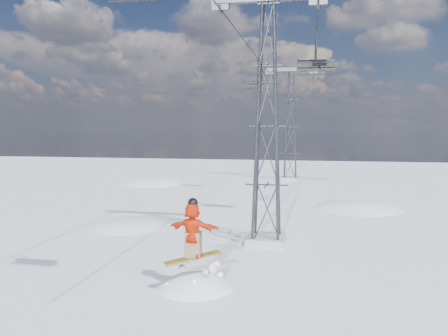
% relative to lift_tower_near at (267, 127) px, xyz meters
% --- Properties ---
extents(ground, '(120.00, 120.00, 0.00)m').
position_rel_lift_tower_near_xyz_m(ground, '(-0.80, -8.00, -5.47)').
color(ground, white).
rests_on(ground, ground).
extents(snow_terrain, '(39.00, 37.00, 22.00)m').
position_rel_lift_tower_near_xyz_m(snow_terrain, '(-5.57, 13.24, -15.06)').
color(snow_terrain, white).
rests_on(snow_terrain, ground).
extents(lift_tower_near, '(5.20, 1.80, 11.43)m').
position_rel_lift_tower_near_xyz_m(lift_tower_near, '(0.00, 0.00, 0.00)').
color(lift_tower_near, '#999999').
rests_on(lift_tower_near, ground).
extents(lift_tower_far, '(5.20, 1.80, 11.43)m').
position_rel_lift_tower_near_xyz_m(lift_tower_far, '(0.00, 25.00, 0.00)').
color(lift_tower_far, '#999999').
rests_on(lift_tower_far, ground).
extents(haul_cables, '(4.46, 51.00, 0.06)m').
position_rel_lift_tower_near_xyz_m(haul_cables, '(0.00, 11.50, 5.38)').
color(haul_cables, black).
rests_on(haul_cables, ground).
extents(snowboarder_jump, '(4.40, 4.40, 7.07)m').
position_rel_lift_tower_near_xyz_m(snowboarder_jump, '(-1.81, -6.25, -7.08)').
color(snowboarder_jump, white).
rests_on(snowboarder_jump, ground).
extents(lift_chair_mid, '(2.08, 0.60, 2.58)m').
position_rel_lift_tower_near_xyz_m(lift_chair_mid, '(2.20, 4.64, 3.32)').
color(lift_chair_mid, black).
rests_on(lift_chair_mid, ground).
extents(lift_chair_far, '(1.94, 0.56, 2.40)m').
position_rel_lift_tower_near_xyz_m(lift_chair_far, '(-2.20, 14.53, 3.46)').
color(lift_chair_far, black).
rests_on(lift_chair_far, ground).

